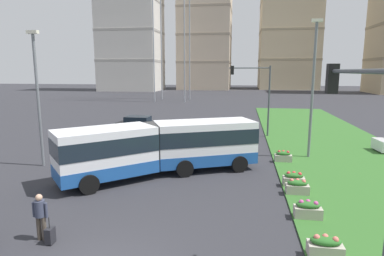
{
  "coord_description": "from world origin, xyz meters",
  "views": [
    {
      "loc": [
        4.1,
        -8.19,
        6.04
      ],
      "look_at": [
        0.75,
        13.16,
        2.2
      ],
      "focal_mm": 30.19,
      "sensor_mm": 36.0,
      "label": 1
    }
  ],
  "objects": [
    {
      "name": "grass_median",
      "position": [
        11.28,
        10.0,
        0.04
      ],
      "size": [
        10.0,
        70.0,
        0.08
      ],
      "primitive_type": "cube",
      "color": "#336628",
      "rests_on": "ground_plane"
    },
    {
      "name": "articulated_bus",
      "position": [
        -0.51,
        9.66,
        1.65
      ],
      "size": [
        11.11,
        8.42,
        3.0
      ],
      "color": "white",
      "rests_on": "ground"
    },
    {
      "name": "car_black_sedan",
      "position": [
        -6.04,
        22.29,
        0.75
      ],
      "size": [
        4.45,
        2.13,
        1.58
      ],
      "color": "black",
      "rests_on": "ground"
    },
    {
      "name": "pedestrian_crossing",
      "position": [
        -2.94,
        1.65,
        1.0
      ],
      "size": [
        0.58,
        0.36,
        1.74
      ],
      "color": "#4C4238",
      "rests_on": "ground"
    },
    {
      "name": "rolling_suitcase",
      "position": [
        -2.49,
        1.45,
        0.31
      ],
      "size": [
        0.25,
        0.37,
        0.97
      ],
      "color": "#232328",
      "rests_on": "ground"
    },
    {
      "name": "flower_planter_0",
      "position": [
        6.88,
        2.0,
        0.43
      ],
      "size": [
        1.1,
        0.56,
        0.74
      ],
      "color": "#B7AD9E",
      "rests_on": "grass_median"
    },
    {
      "name": "flower_planter_1",
      "position": [
        6.88,
        4.89,
        0.43
      ],
      "size": [
        1.1,
        0.56,
        0.74
      ],
      "color": "#B7AD9E",
      "rests_on": "grass_median"
    },
    {
      "name": "flower_planter_2",
      "position": [
        6.88,
        7.56,
        0.43
      ],
      "size": [
        1.1,
        0.56,
        0.74
      ],
      "color": "#B7AD9E",
      "rests_on": "grass_median"
    },
    {
      "name": "flower_planter_3",
      "position": [
        6.88,
        8.72,
        0.43
      ],
      "size": [
        1.1,
        0.56,
        0.74
      ],
      "color": "#B7AD9E",
      "rests_on": "grass_median"
    },
    {
      "name": "flower_planter_4",
      "position": [
        6.88,
        13.36,
        0.43
      ],
      "size": [
        1.1,
        0.56,
        0.74
      ],
      "color": "#B7AD9E",
      "rests_on": "grass_median"
    },
    {
      "name": "traffic_light_far_right",
      "position": [
        5.33,
        22.0,
        4.42
      ],
      "size": [
        3.76,
        0.28,
        6.49
      ],
      "color": "#474C51",
      "rests_on": "ground"
    },
    {
      "name": "traffic_light_near_right",
      "position": [
        6.48,
        -1.54,
        4.31
      ],
      "size": [
        0.28,
        4.5,
        6.23
      ],
      "color": "#474C51",
      "rests_on": "ground"
    },
    {
      "name": "streetlight_left",
      "position": [
        -8.5,
        10.17,
        4.66
      ],
      "size": [
        0.7,
        0.28,
        8.44
      ],
      "color": "slate",
      "rests_on": "ground"
    },
    {
      "name": "streetlight_median",
      "position": [
        8.78,
        14.84,
        5.15
      ],
      "size": [
        0.7,
        0.28,
        9.4
      ],
      "color": "slate",
      "rests_on": "ground"
    },
    {
      "name": "apartment_tower_west",
      "position": [
        -30.0,
        89.08,
        21.59
      ],
      "size": [
        17.72,
        14.41,
        43.13
      ],
      "color": "silver",
      "rests_on": "ground"
    },
    {
      "name": "apartment_tower_westcentre",
      "position": [
        -8.55,
        100.79,
        20.92
      ],
      "size": [
        16.72,
        16.75,
        41.8
      ],
      "color": "#C6B299",
      "rests_on": "ground"
    },
    {
      "name": "apartment_tower_centre",
      "position": [
        18.62,
        105.87,
        18.38
      ],
      "size": [
        18.77,
        16.72,
        36.72
      ],
      "color": "beige",
      "rests_on": "ground"
    }
  ]
}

